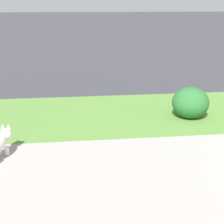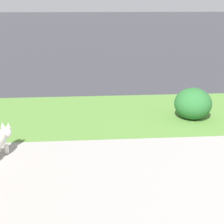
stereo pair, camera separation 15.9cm
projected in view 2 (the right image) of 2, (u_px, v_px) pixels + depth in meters
The scene contains 1 object.
shrub_bush_mid_verge at pixel (193, 104), 5.30m from camera, with size 0.63×0.63×0.53m.
Camera 2 is at (-5.33, -2.95, 1.90)m, focal length 50.00 mm.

